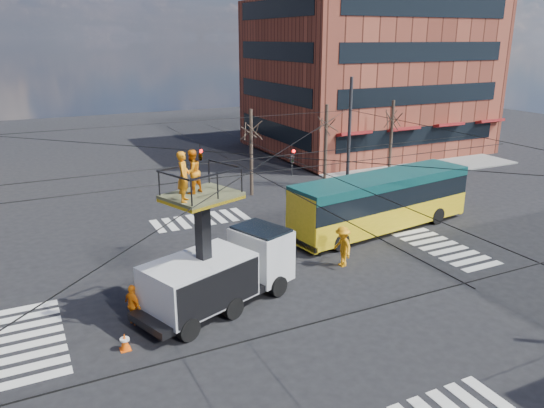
{
  "coord_description": "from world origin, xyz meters",
  "views": [
    {
      "loc": [
        -9.56,
        -19.2,
        10.57
      ],
      "look_at": [
        1.25,
        2.69,
        2.9
      ],
      "focal_mm": 35.0,
      "sensor_mm": 36.0,
      "label": 1
    }
  ],
  "objects": [
    {
      "name": "utility_truck",
      "position": [
        -2.73,
        -0.6,
        2.14
      ],
      "size": [
        7.36,
        4.6,
        6.79
      ],
      "rotation": [
        0.0,
        0.0,
        0.36
      ],
      "color": "black",
      "rests_on": "ground"
    },
    {
      "name": "building_ne",
      "position": [
        21.98,
        23.98,
        7.0
      ],
      "size": [
        20.06,
        16.06,
        14.0
      ],
      "color": "brown",
      "rests_on": "ground"
    },
    {
      "name": "flagger",
      "position": [
        3.94,
        0.48,
        1.01
      ],
      "size": [
        0.81,
        1.33,
        2.01
      ],
      "primitive_type": "imported",
      "rotation": [
        0.0,
        0.0,
        -1.62
      ],
      "color": "orange",
      "rests_on": "ground"
    },
    {
      "name": "tree_a",
      "position": [
        5.0,
        13.5,
        4.63
      ],
      "size": [
        2.0,
        2.0,
        6.0
      ],
      "color": "#382B21",
      "rests_on": "ground"
    },
    {
      "name": "tree_c",
      "position": [
        17.0,
        13.5,
        4.63
      ],
      "size": [
        2.0,
        2.0,
        6.0
      ],
      "color": "#382B21",
      "rests_on": "ground"
    },
    {
      "name": "overhead_network",
      "position": [
        -0.07,
        0.4,
        4.29
      ],
      "size": [
        24.24,
        24.24,
        8.0
      ],
      "color": "#2D2D30",
      "rests_on": "ground"
    },
    {
      "name": "crosswalks",
      "position": [
        0.0,
        0.0,
        0.01
      ],
      "size": [
        22.4,
        22.4,
        0.02
      ],
      "primitive_type": null,
      "color": "silver",
      "rests_on": "ground"
    },
    {
      "name": "ground",
      "position": [
        0.0,
        0.0,
        0.0
      ],
      "size": [
        120.0,
        120.0,
        0.0
      ],
      "primitive_type": "plane",
      "color": "black",
      "rests_on": "ground"
    },
    {
      "name": "tree_b",
      "position": [
        11.0,
        13.5,
        4.63
      ],
      "size": [
        2.0,
        2.0,
        6.0
      ],
      "color": "#382B21",
      "rests_on": "ground"
    },
    {
      "name": "sidewalk_ne",
      "position": [
        21.0,
        21.0,
        0.06
      ],
      "size": [
        18.0,
        18.0,
        0.12
      ],
      "primitive_type": "cube",
      "color": "slate",
      "rests_on": "ground"
    },
    {
      "name": "traffic_cone",
      "position": [
        -6.97,
        -2.21,
        0.32
      ],
      "size": [
        0.36,
        0.36,
        0.64
      ],
      "primitive_type": "cone",
      "color": "#FF590A",
      "rests_on": "ground"
    },
    {
      "name": "worker_ground",
      "position": [
        -6.29,
        -0.56,
        0.82
      ],
      "size": [
        0.72,
        1.04,
        1.64
      ],
      "primitive_type": "imported",
      "rotation": [
        0.0,
        0.0,
        1.94
      ],
      "color": "orange",
      "rests_on": "ground"
    },
    {
      "name": "city_bus",
      "position": [
        8.76,
        3.81,
        1.72
      ],
      "size": [
        11.86,
        4.14,
        3.2
      ],
      "rotation": [
        0.0,
        0.0,
        0.13
      ],
      "color": "gold",
      "rests_on": "ground"
    }
  ]
}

